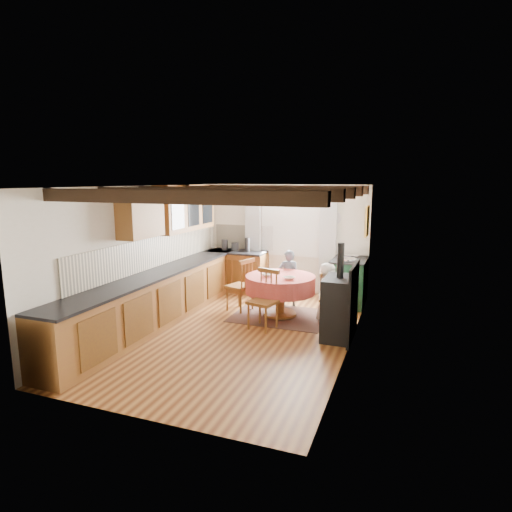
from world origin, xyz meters
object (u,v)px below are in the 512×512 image
at_px(cup, 268,272).
at_px(aga_range, 349,281).
at_px(chair_left, 240,284).
at_px(chair_right, 329,296).
at_px(child_right, 327,292).
at_px(cast_iron_stove, 339,291).
at_px(dining_table, 280,296).
at_px(chair_near, 263,300).
at_px(child_far, 289,278).

bearing_deg(cup, aga_range, 42.91).
distance_m(chair_left, cup, 0.67).
bearing_deg(chair_right, child_right, 123.64).
bearing_deg(cast_iron_stove, dining_table, 149.46).
bearing_deg(chair_right, chair_near, 118.29).
bearing_deg(child_right, aga_range, 7.70).
height_order(chair_right, child_right, child_right).
bearing_deg(chair_right, child_far, 44.39).
relative_size(cast_iron_stove, child_right, 1.45).
bearing_deg(cup, chair_near, -77.44).
relative_size(chair_left, child_right, 0.97).
relative_size(chair_near, chair_left, 0.99).
height_order(cast_iron_stove, cup, cast_iron_stove).
distance_m(dining_table, cup, 0.50).
relative_size(aga_range, cup, 9.69).
height_order(chair_right, cup, chair_right).
xyz_separation_m(cast_iron_stove, cup, (-1.44, 0.72, 0.05)).
xyz_separation_m(chair_left, cast_iron_stove, (2.03, -0.79, 0.25)).
bearing_deg(cup, chair_left, 173.01).
bearing_deg(child_right, chair_left, 105.64).
bearing_deg(aga_range, child_right, -100.16).
height_order(dining_table, chair_near, chair_near).
bearing_deg(chair_left, chair_right, 106.81).
bearing_deg(chair_right, cast_iron_stove, -170.30).
bearing_deg(chair_near, chair_right, 54.83).
relative_size(dining_table, aga_range, 1.23).
height_order(aga_range, cast_iron_stove, cast_iron_stove).
bearing_deg(cast_iron_stove, child_right, 114.50).
bearing_deg(child_far, child_right, 124.96).
relative_size(child_far, cup, 10.63).
relative_size(dining_table, cup, 11.95).
height_order(dining_table, child_right, child_right).
xyz_separation_m(dining_table, chair_near, (-0.08, -0.74, 0.12)).
relative_size(aga_range, cast_iron_stove, 0.67).
distance_m(cast_iron_stove, child_right, 0.83).
height_order(child_far, cup, child_far).
xyz_separation_m(chair_right, child_far, (-0.94, 0.64, 0.12)).
distance_m(chair_right, cast_iron_stove, 0.88).
bearing_deg(chair_near, aga_range, 75.24).
bearing_deg(cast_iron_stove, chair_near, -178.18).
relative_size(chair_left, aga_range, 0.99).
distance_m(chair_near, chair_left, 1.12).
bearing_deg(cup, cast_iron_stove, -26.53).
height_order(chair_right, child_far, child_far).
height_order(aga_range, child_far, child_far).
height_order(chair_right, aga_range, aga_range).
height_order(chair_near, cast_iron_stove, cast_iron_stove).
bearing_deg(cup, child_far, 73.16).
bearing_deg(child_right, cast_iron_stove, -137.64).
xyz_separation_m(chair_near, chair_left, (-0.76, 0.83, 0.01)).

